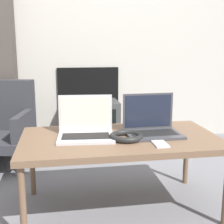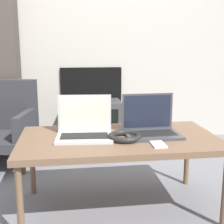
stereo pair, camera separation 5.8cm
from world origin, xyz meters
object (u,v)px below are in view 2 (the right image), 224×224
object	(u,v)px
tv	(93,124)
phone	(158,144)
laptop_left	(84,128)
headphones	(125,136)
laptop_right	(151,126)

from	to	relation	value
tv	phone	bearing A→B (deg)	-80.44
laptop_left	headphones	bearing A→B (deg)	-17.63
laptop_right	headphones	world-z (taller)	laptop_right
laptop_right	headphones	bearing A→B (deg)	-154.18
tv	laptop_right	bearing A→B (deg)	-78.10
laptop_left	headphones	size ratio (longest dim) A/B	1.73
laptop_right	phone	xyz separation A→B (m)	(-0.02, -0.22, -0.05)
phone	laptop_left	bearing A→B (deg)	151.00
tv	laptop_left	bearing A→B (deg)	-96.79
phone	tv	world-z (taller)	phone
laptop_right	tv	bearing A→B (deg)	100.19
laptop_right	tv	world-z (taller)	laptop_right
laptop_right	phone	distance (m)	0.23
phone	headphones	bearing A→B (deg)	142.78
phone	laptop_right	bearing A→B (deg)	85.93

